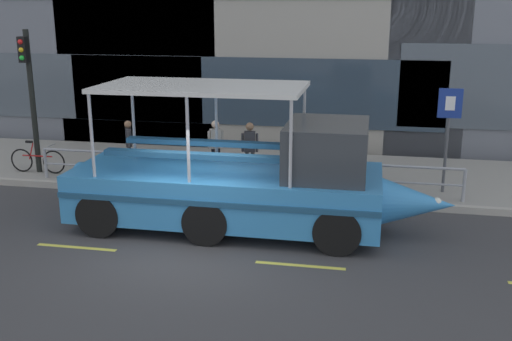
{
  "coord_description": "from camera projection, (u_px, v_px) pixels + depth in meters",
  "views": [
    {
      "loc": [
        3.63,
        -11.65,
        4.99
      ],
      "look_at": [
        1.08,
        1.39,
        1.3
      ],
      "focal_mm": 41.91,
      "sensor_mm": 36.0,
      "label": 1
    }
  ],
  "objects": [
    {
      "name": "lane_centreline",
      "position": [
        184.0,
        256.0,
        12.29
      ],
      "size": [
        25.8,
        0.12,
        0.01
      ],
      "color": "#DBD64C",
      "rests_on": "ground_plane"
    },
    {
      "name": "pedestrian_near_stern",
      "position": [
        129.0,
        141.0,
        17.7
      ],
      "size": [
        0.27,
        0.41,
        1.53
      ],
      "color": "black",
      "rests_on": "sidewalk"
    },
    {
      "name": "traffic_light_pole",
      "position": [
        30.0,
        88.0,
        17.14
      ],
      "size": [
        0.24,
        0.46,
        4.16
      ],
      "color": "black",
      "rests_on": "sidewalk"
    },
    {
      "name": "duck_tour_boat",
      "position": [
        248.0,
        183.0,
        13.63
      ],
      "size": [
        8.75,
        2.7,
        3.29
      ],
      "color": "#388CD1",
      "rests_on": "ground_plane"
    },
    {
      "name": "parking_sign",
      "position": [
        448.0,
        123.0,
        15.4
      ],
      "size": [
        0.6,
        0.12,
        2.77
      ],
      "color": "#4C4F54",
      "rests_on": "sidewalk"
    },
    {
      "name": "sidewalk",
      "position": [
        248.0,
        171.0,
        18.3
      ],
      "size": [
        32.0,
        4.8,
        0.18
      ],
      "primitive_type": "cube",
      "color": "#99968E",
      "rests_on": "ground_plane"
    },
    {
      "name": "pedestrian_mid_right",
      "position": [
        216.0,
        142.0,
        17.27
      ],
      "size": [
        0.41,
        0.31,
        1.62
      ],
      "color": "black",
      "rests_on": "sidewalk"
    },
    {
      "name": "pedestrian_near_bow",
      "position": [
        362.0,
        147.0,
        16.51
      ],
      "size": [
        0.3,
        0.45,
        1.71
      ],
      "color": "black",
      "rests_on": "sidewalk"
    },
    {
      "name": "curb_guardrail",
      "position": [
        241.0,
        167.0,
        16.03
      ],
      "size": [
        11.6,
        0.09,
        0.88
      ],
      "color": "#9EA0A8",
      "rests_on": "sidewalk"
    },
    {
      "name": "ground_plane",
      "position": [
        195.0,
        242.0,
        13.03
      ],
      "size": [
        120.0,
        120.0,
        0.0
      ],
      "primitive_type": "plane",
      "color": "#3D3D3F"
    },
    {
      "name": "curb_edge",
      "position": [
        229.0,
        195.0,
        15.94
      ],
      "size": [
        32.0,
        0.18,
        0.18
      ],
      "primitive_type": "cube",
      "color": "#B2ADA3",
      "rests_on": "ground_plane"
    },
    {
      "name": "leaned_bicycle",
      "position": [
        38.0,
        160.0,
        17.66
      ],
      "size": [
        1.74,
        0.46,
        0.96
      ],
      "color": "black",
      "rests_on": "sidewalk"
    },
    {
      "name": "pedestrian_mid_left",
      "position": [
        250.0,
        146.0,
        16.77
      ],
      "size": [
        0.48,
        0.23,
        1.66
      ],
      "color": "#47423D",
      "rests_on": "sidewalk"
    }
  ]
}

